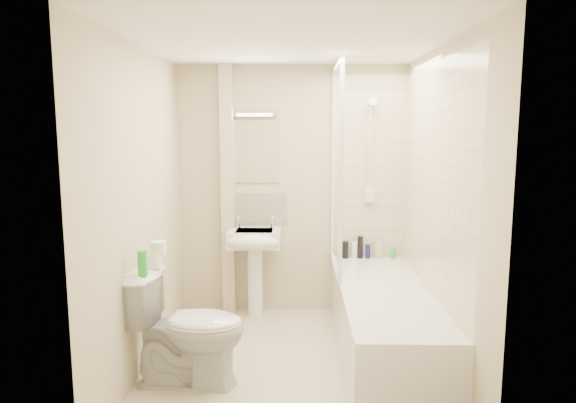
{
  "coord_description": "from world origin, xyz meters",
  "views": [
    {
      "loc": [
        0.06,
        -3.72,
        1.81
      ],
      "look_at": [
        -0.02,
        0.2,
        1.24
      ],
      "focal_mm": 32.0,
      "sensor_mm": 36.0,
      "label": 1
    }
  ],
  "objects": [
    {
      "name": "floor",
      "position": [
        0.0,
        0.0,
        0.0
      ],
      "size": [
        2.5,
        2.5,
        0.0
      ],
      "primitive_type": "plane",
      "color": "beige",
      "rests_on": "ground"
    },
    {
      "name": "wall_back",
      "position": [
        0.0,
        1.25,
        1.2
      ],
      "size": [
        2.2,
        0.02,
        2.4
      ],
      "primitive_type": "cube",
      "color": "beige",
      "rests_on": "ground"
    },
    {
      "name": "wall_left",
      "position": [
        -1.1,
        0.0,
        1.2
      ],
      "size": [
        0.02,
        2.5,
        2.4
      ],
      "primitive_type": "cube",
      "color": "beige",
      "rests_on": "ground"
    },
    {
      "name": "wall_right",
      "position": [
        1.1,
        0.0,
        1.2
      ],
      "size": [
        0.02,
        2.5,
        2.4
      ],
      "primitive_type": "cube",
      "color": "beige",
      "rests_on": "ground"
    },
    {
      "name": "ceiling",
      "position": [
        0.0,
        0.0,
        2.4
      ],
      "size": [
        2.2,
        2.5,
        0.02
      ],
      "primitive_type": "cube",
      "color": "white",
      "rests_on": "wall_back"
    },
    {
      "name": "tile_back",
      "position": [
        0.75,
        1.24,
        1.42
      ],
      "size": [
        0.7,
        0.01,
        1.75
      ],
      "primitive_type": "cube",
      "color": "beige",
      "rests_on": "wall_back"
    },
    {
      "name": "tile_right",
      "position": [
        1.09,
        0.2,
        1.42
      ],
      "size": [
        0.01,
        2.1,
        1.75
      ],
      "primitive_type": "cube",
      "color": "beige",
      "rests_on": "wall_right"
    },
    {
      "name": "pipe_boxing",
      "position": [
        -0.62,
        1.19,
        1.2
      ],
      "size": [
        0.12,
        0.12,
        2.4
      ],
      "primitive_type": "cube",
      "color": "beige",
      "rests_on": "ground"
    },
    {
      "name": "splashback",
      "position": [
        -0.35,
        1.24,
        1.03
      ],
      "size": [
        0.6,
        0.02,
        0.3
      ],
      "primitive_type": "cube",
      "color": "beige",
      "rests_on": "wall_back"
    },
    {
      "name": "mirror",
      "position": [
        -0.35,
        1.24,
        1.58
      ],
      "size": [
        0.46,
        0.01,
        0.6
      ],
      "primitive_type": "cube",
      "color": "white",
      "rests_on": "wall_back"
    },
    {
      "name": "strip_light",
      "position": [
        -0.35,
        1.22,
        1.95
      ],
      "size": [
        0.42,
        0.07,
        0.07
      ],
      "primitive_type": "cube",
      "color": "silver",
      "rests_on": "wall_back"
    },
    {
      "name": "bathtub",
      "position": [
        0.75,
        0.2,
        0.29
      ],
      "size": [
        0.7,
        2.1,
        0.55
      ],
      "color": "white",
      "rests_on": "ground"
    },
    {
      "name": "shower_screen",
      "position": [
        0.4,
        0.8,
        1.45
      ],
      "size": [
        0.04,
        0.92,
        1.8
      ],
      "color": "white",
      "rests_on": "bathtub"
    },
    {
      "name": "shower_fixture",
      "position": [
        0.75,
        1.19,
        1.55
      ],
      "size": [
        0.1,
        0.16,
        0.99
      ],
      "color": "white",
      "rests_on": "wall_back"
    },
    {
      "name": "pedestal_sink",
      "position": [
        -0.35,
        1.01,
        0.68
      ],
      "size": [
        0.5,
        0.47,
        0.96
      ],
      "color": "white",
      "rests_on": "ground"
    },
    {
      "name": "bottle_black_a",
      "position": [
        0.52,
        1.16,
        0.63
      ],
      "size": [
        0.06,
        0.06,
        0.16
      ],
      "primitive_type": "cylinder",
      "color": "black",
      "rests_on": "bathtub"
    },
    {
      "name": "bottle_white_a",
      "position": [
        0.61,
        1.16,
        0.63
      ],
      "size": [
        0.06,
        0.06,
        0.17
      ],
      "primitive_type": "cylinder",
      "color": "white",
      "rests_on": "bathtub"
    },
    {
      "name": "bottle_black_b",
      "position": [
        0.67,
        1.16,
        0.66
      ],
      "size": [
        0.05,
        0.05,
        0.22
      ],
      "primitive_type": "cylinder",
      "color": "black",
      "rests_on": "bathtub"
    },
    {
      "name": "bottle_blue",
      "position": [
        0.74,
        1.16,
        0.62
      ],
      "size": [
        0.05,
        0.05,
        0.13
      ],
      "primitive_type": "cylinder",
      "color": "navy",
      "rests_on": "bathtub"
    },
    {
      "name": "bottle_cream",
      "position": [
        0.84,
        1.16,
        0.63
      ],
      "size": [
        0.07,
        0.07,
        0.16
      ],
      "primitive_type": "cylinder",
      "color": "beige",
      "rests_on": "bathtub"
    },
    {
      "name": "bottle_white_b",
      "position": [
        0.85,
        1.16,
        0.61
      ],
      "size": [
        0.06,
        0.06,
        0.12
      ],
      "primitive_type": "cylinder",
      "color": "white",
      "rests_on": "bathtub"
    },
    {
      "name": "bottle_green",
      "position": [
        0.99,
        1.16,
        0.6
      ],
      "size": [
        0.05,
        0.05,
        0.1
      ],
      "primitive_type": "cylinder",
      "color": "green",
      "rests_on": "bathtub"
    },
    {
      "name": "toilet",
      "position": [
        -0.72,
        -0.27,
        0.41
      ],
      "size": [
        0.58,
        0.87,
        0.83
      ],
      "primitive_type": "imported",
      "rotation": [
        0.0,
        0.0,
        1.5
      ],
      "color": "white",
      "rests_on": "ground"
    },
    {
      "name": "toilet_roll_lower",
      "position": [
        -0.95,
        -0.2,
        0.87
      ],
      "size": [
        0.1,
        0.1,
        0.09
      ],
      "primitive_type": "cylinder",
      "color": "white",
      "rests_on": "toilet"
    },
    {
      "name": "toilet_roll_upper",
      "position": [
        -0.93,
        -0.18,
        0.96
      ],
      "size": [
        0.11,
        0.11,
        0.09
      ],
      "primitive_type": "cylinder",
      "color": "white",
      "rests_on": "toilet_roll_lower"
    },
    {
      "name": "green_bottle",
      "position": [
        -0.98,
        -0.39,
        0.91
      ],
      "size": [
        0.07,
        0.07,
        0.17
      ],
      "primitive_type": "cylinder",
      "color": "green",
      "rests_on": "toilet"
    }
  ]
}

